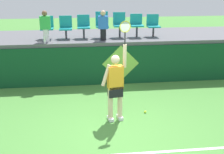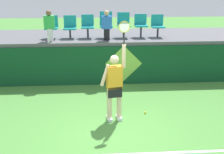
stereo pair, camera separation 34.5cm
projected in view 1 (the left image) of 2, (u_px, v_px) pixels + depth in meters
The scene contains 17 objects.
ground_plane at pixel (116, 133), 6.90m from camera, with size 40.00×40.00×0.00m, color #478438.
court_back_wall at pixel (104, 65), 9.81m from camera, with size 12.22×0.20×1.35m, color #0F4223.
spectator_platform at pixel (101, 37), 10.75m from camera, with size 12.22×2.63×0.12m, color #56565B.
court_baseline_stripe at pixel (122, 154), 6.05m from camera, with size 11.00×0.08×0.01m, color white.
tennis_player at pixel (115, 84), 7.21m from camera, with size 0.75×0.32×2.57m.
tennis_ball at pixel (145, 112), 7.88m from camera, with size 0.07×0.07×0.07m, color #D1E533.
water_bottle at pixel (45, 40), 9.35m from camera, with size 0.06×0.06×0.26m, color white.
stadium_chair_0 at pixel (47, 26), 9.98m from camera, with size 0.44×0.42×0.79m.
stadium_chair_1 at pixel (66, 26), 10.05m from camera, with size 0.44×0.42×0.78m.
stadium_chair_2 at pixel (84, 25), 10.11m from camera, with size 0.44×0.42×0.81m.
stadium_chair_3 at pixel (102, 23), 10.17m from camera, with size 0.44×0.42×0.91m.
stadium_chair_4 at pixel (120, 23), 10.23m from camera, with size 0.44×0.42×0.87m.
stadium_chair_5 at pixel (137, 24), 10.30m from camera, with size 0.44×0.42×0.81m.
stadium_chair_6 at pixel (153, 24), 10.38m from camera, with size 0.44×0.42×0.79m.
spectator_0 at pixel (45, 26), 9.51m from camera, with size 0.34×0.20×1.03m.
spectator_1 at pixel (103, 25), 9.71m from camera, with size 0.34×0.20×1.01m.
wall_signage_mount at pixel (120, 84), 10.00m from camera, with size 1.27×0.01×1.38m.
Camera 1 is at (-0.78, -6.00, 3.58)m, focal length 45.84 mm.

